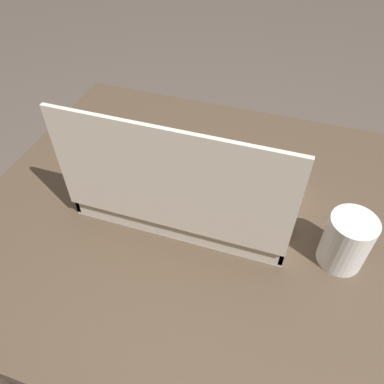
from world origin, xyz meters
The scene contains 4 objects.
ground_plane centered at (0.00, 0.00, 0.00)m, with size 8.00×8.00×0.00m, color #564C44.
dining_table centered at (0.00, 0.00, 0.61)m, with size 0.94×0.80×0.72m.
donut_box centered at (0.04, 0.00, 0.77)m, with size 0.42×0.24×0.26m.
coffee_mug centered at (-0.27, 0.04, 0.78)m, with size 0.08×0.08×0.11m.
Camera 1 is at (-0.14, 0.50, 1.30)m, focal length 35.00 mm.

